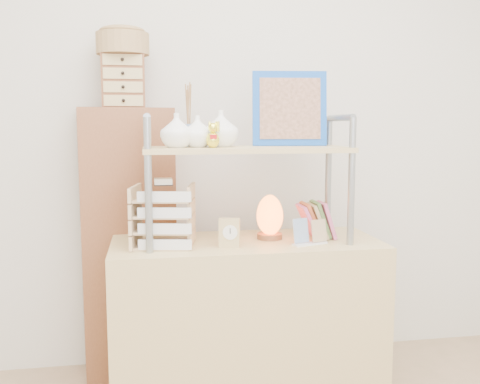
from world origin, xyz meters
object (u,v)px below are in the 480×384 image
(salt_lamp, at_px, (270,216))
(letter_tray, at_px, (164,219))
(desk, at_px, (246,321))
(cabinet, at_px, (128,244))

(salt_lamp, bearing_deg, letter_tray, -171.77)
(letter_tray, bearing_deg, salt_lamp, 8.23)
(desk, distance_m, letter_tray, 0.62)
(cabinet, distance_m, salt_lamp, 0.75)
(desk, distance_m, cabinet, 0.72)
(letter_tray, distance_m, salt_lamp, 0.49)
(desk, height_order, cabinet, cabinet)
(cabinet, relative_size, salt_lamp, 6.64)
(letter_tray, height_order, salt_lamp, letter_tray)
(cabinet, height_order, letter_tray, cabinet)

